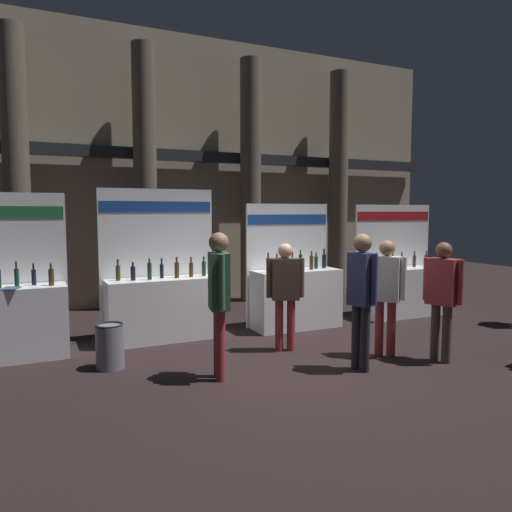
{
  "coord_description": "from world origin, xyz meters",
  "views": [
    {
      "loc": [
        -3.5,
        -5.76,
        2.09
      ],
      "look_at": [
        -0.37,
        0.89,
        1.41
      ],
      "focal_mm": 34.16,
      "sensor_mm": 36.0,
      "label": 1
    }
  ],
  "objects_px": {
    "exhibitor_booth_1": "(163,302)",
    "visitor_6": "(362,290)",
    "exhibitor_booth_2": "(295,294)",
    "exhibitor_booth_3": "(402,287)",
    "visitor_1": "(219,292)",
    "visitor_8": "(442,291)",
    "trash_bin": "(110,346)",
    "visitor_7": "(386,288)",
    "visitor_3": "(285,287)",
    "exhibitor_booth_0": "(0,317)"
  },
  "relations": [
    {
      "from": "exhibitor_booth_0",
      "to": "visitor_1",
      "type": "relative_size",
      "value": 1.29
    },
    {
      "from": "trash_bin",
      "to": "visitor_1",
      "type": "bearing_deg",
      "value": -40.35
    },
    {
      "from": "exhibitor_booth_2",
      "to": "visitor_7",
      "type": "xyz_separation_m",
      "value": [
        0.29,
        -2.09,
        0.39
      ]
    },
    {
      "from": "exhibitor_booth_0",
      "to": "trash_bin",
      "type": "height_order",
      "value": "exhibitor_booth_0"
    },
    {
      "from": "exhibitor_booth_0",
      "to": "visitor_6",
      "type": "relative_size",
      "value": 1.31
    },
    {
      "from": "exhibitor_booth_0",
      "to": "visitor_6",
      "type": "xyz_separation_m",
      "value": [
        4.29,
        -2.5,
        0.45
      ]
    },
    {
      "from": "exhibitor_booth_1",
      "to": "exhibitor_booth_3",
      "type": "height_order",
      "value": "exhibitor_booth_1"
    },
    {
      "from": "visitor_8",
      "to": "visitor_1",
      "type": "bearing_deg",
      "value": 60.06
    },
    {
      "from": "visitor_7",
      "to": "visitor_1",
      "type": "bearing_deg",
      "value": -130.0
    },
    {
      "from": "exhibitor_booth_2",
      "to": "visitor_8",
      "type": "bearing_deg",
      "value": -72.38
    },
    {
      "from": "visitor_1",
      "to": "visitor_8",
      "type": "relative_size",
      "value": 1.1
    },
    {
      "from": "exhibitor_booth_3",
      "to": "visitor_1",
      "type": "xyz_separation_m",
      "value": [
        -4.64,
        -1.94,
        0.52
      ]
    },
    {
      "from": "exhibitor_booth_1",
      "to": "visitor_8",
      "type": "height_order",
      "value": "exhibitor_booth_1"
    },
    {
      "from": "exhibitor_booth_1",
      "to": "visitor_8",
      "type": "xyz_separation_m",
      "value": [
        3.19,
        -2.82,
        0.38
      ]
    },
    {
      "from": "exhibitor_booth_1",
      "to": "trash_bin",
      "type": "bearing_deg",
      "value": -131.02
    },
    {
      "from": "visitor_1",
      "to": "visitor_7",
      "type": "xyz_separation_m",
      "value": [
        2.49,
        -0.13,
        -0.1
      ]
    },
    {
      "from": "exhibitor_booth_3",
      "to": "exhibitor_booth_2",
      "type": "bearing_deg",
      "value": 179.45
    },
    {
      "from": "exhibitor_booth_1",
      "to": "visitor_6",
      "type": "distance_m",
      "value": 3.32
    },
    {
      "from": "exhibitor_booth_0",
      "to": "visitor_3",
      "type": "xyz_separation_m",
      "value": [
        3.83,
        -1.28,
        0.35
      ]
    },
    {
      "from": "exhibitor_booth_1",
      "to": "visitor_7",
      "type": "height_order",
      "value": "exhibitor_booth_1"
    },
    {
      "from": "trash_bin",
      "to": "visitor_8",
      "type": "bearing_deg",
      "value": -21.36
    },
    {
      "from": "exhibitor_booth_1",
      "to": "trash_bin",
      "type": "relative_size",
      "value": 4.07
    },
    {
      "from": "exhibitor_booth_1",
      "to": "visitor_6",
      "type": "bearing_deg",
      "value": -53.73
    },
    {
      "from": "visitor_1",
      "to": "visitor_3",
      "type": "bearing_deg",
      "value": -48.63
    },
    {
      "from": "exhibitor_booth_2",
      "to": "exhibitor_booth_3",
      "type": "xyz_separation_m",
      "value": [
        2.44,
        -0.02,
        -0.03
      ]
    },
    {
      "from": "exhibitor_booth_3",
      "to": "visitor_1",
      "type": "height_order",
      "value": "exhibitor_booth_3"
    },
    {
      "from": "trash_bin",
      "to": "visitor_1",
      "type": "xyz_separation_m",
      "value": [
        1.17,
        -1.0,
        0.79
      ]
    },
    {
      "from": "trash_bin",
      "to": "visitor_1",
      "type": "distance_m",
      "value": 1.73
    },
    {
      "from": "exhibitor_booth_2",
      "to": "visitor_6",
      "type": "bearing_deg",
      "value": -99.62
    },
    {
      "from": "exhibitor_booth_0",
      "to": "visitor_3",
      "type": "height_order",
      "value": "exhibitor_booth_0"
    },
    {
      "from": "visitor_8",
      "to": "visitor_3",
      "type": "bearing_deg",
      "value": 32.89
    },
    {
      "from": "exhibitor_booth_1",
      "to": "visitor_1",
      "type": "xyz_separation_m",
      "value": [
        0.15,
        -2.17,
        0.48
      ]
    },
    {
      "from": "exhibitor_booth_2",
      "to": "exhibitor_booth_3",
      "type": "bearing_deg",
      "value": -0.55
    },
    {
      "from": "exhibitor_booth_2",
      "to": "exhibitor_booth_3",
      "type": "height_order",
      "value": "exhibitor_booth_2"
    },
    {
      "from": "visitor_3",
      "to": "visitor_6",
      "type": "xyz_separation_m",
      "value": [
        0.46,
        -1.22,
        0.1
      ]
    },
    {
      "from": "exhibitor_booth_2",
      "to": "trash_bin",
      "type": "height_order",
      "value": "exhibitor_booth_2"
    },
    {
      "from": "exhibitor_booth_0",
      "to": "exhibitor_booth_3",
      "type": "relative_size",
      "value": 1.06
    },
    {
      "from": "visitor_6",
      "to": "visitor_8",
      "type": "bearing_deg",
      "value": 68.17
    },
    {
      "from": "exhibitor_booth_2",
      "to": "visitor_8",
      "type": "xyz_separation_m",
      "value": [
        0.83,
        -2.61,
        0.39
      ]
    },
    {
      "from": "trash_bin",
      "to": "visitor_3",
      "type": "distance_m",
      "value": 2.61
    },
    {
      "from": "trash_bin",
      "to": "visitor_7",
      "type": "bearing_deg",
      "value": -17.09
    },
    {
      "from": "visitor_3",
      "to": "visitor_8",
      "type": "distance_m",
      "value": 2.2
    },
    {
      "from": "exhibitor_booth_2",
      "to": "visitor_6",
      "type": "distance_m",
      "value": 2.52
    },
    {
      "from": "exhibitor_booth_1",
      "to": "visitor_3",
      "type": "distance_m",
      "value": 2.09
    },
    {
      "from": "exhibitor_booth_3",
      "to": "visitor_1",
      "type": "relative_size",
      "value": 1.21
    },
    {
      "from": "visitor_1",
      "to": "visitor_3",
      "type": "xyz_separation_m",
      "value": [
        1.33,
        0.74,
        -0.13
      ]
    },
    {
      "from": "exhibitor_booth_1",
      "to": "visitor_8",
      "type": "distance_m",
      "value": 4.27
    },
    {
      "from": "visitor_3",
      "to": "exhibitor_booth_1",
      "type": "bearing_deg",
      "value": -21.93
    },
    {
      "from": "visitor_6",
      "to": "visitor_1",
      "type": "bearing_deg",
      "value": -119.13
    },
    {
      "from": "exhibitor_booth_0",
      "to": "visitor_6",
      "type": "height_order",
      "value": "exhibitor_booth_0"
    }
  ]
}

